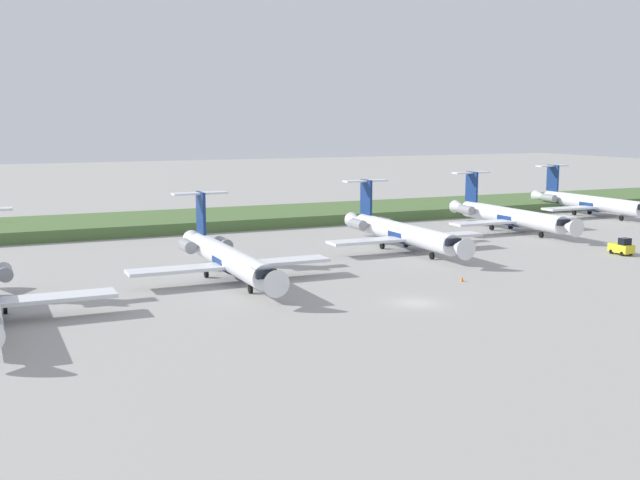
% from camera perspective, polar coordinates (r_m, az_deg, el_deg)
% --- Properties ---
extents(ground_plane, '(500.00, 500.00, 0.00)m').
position_cam_1_polar(ground_plane, '(103.26, -1.57, -1.11)').
color(ground_plane, '#9E9B96').
extents(grass_berm, '(320.00, 20.00, 1.81)m').
position_cam_1_polar(grass_berm, '(135.21, -7.18, 1.55)').
color(grass_berm, '#4C6B38').
rests_on(grass_berm, ground).
extents(regional_jet_third, '(22.81, 31.00, 9.00)m').
position_cam_1_polar(regional_jet_third, '(87.87, -6.85, -1.24)').
color(regional_jet_third, silver).
rests_on(regional_jet_third, ground).
extents(regional_jet_fourth, '(22.81, 31.00, 9.00)m').
position_cam_1_polar(regional_jet_fourth, '(107.57, 5.95, 0.61)').
color(regional_jet_fourth, silver).
rests_on(regional_jet_fourth, ground).
extents(regional_jet_fifth, '(22.81, 31.00, 9.00)m').
position_cam_1_polar(regional_jet_fifth, '(129.11, 13.66, 1.76)').
color(regional_jet_fifth, silver).
rests_on(regional_jet_fifth, ground).
extents(regional_jet_sixth, '(22.81, 31.00, 9.00)m').
position_cam_1_polar(regional_jet_sixth, '(154.28, 19.15, 2.63)').
color(regional_jet_sixth, silver).
rests_on(regional_jet_sixth, ground).
extents(baggage_tug, '(1.72, 3.20, 2.30)m').
position_cam_1_polar(baggage_tug, '(110.95, 21.26, -0.50)').
color(baggage_tug, yellow).
rests_on(baggage_tug, ground).
extents(safety_cone_front_marker, '(0.44, 0.44, 0.55)m').
position_cam_1_polar(safety_cone_front_marker, '(87.79, 10.36, -2.83)').
color(safety_cone_front_marker, orange).
rests_on(safety_cone_front_marker, ground).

